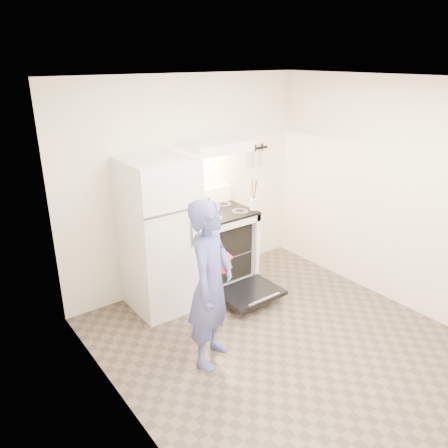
{
  "coord_description": "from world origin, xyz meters",
  "views": [
    {
      "loc": [
        -2.65,
        -2.47,
        2.68
      ],
      "look_at": [
        -0.05,
        1.0,
        1.0
      ],
      "focal_mm": 35.0,
      "sensor_mm": 36.0,
      "label": 1
    }
  ],
  "objects_px": {
    "stove_body": "(219,249)",
    "dutch_oven": "(218,263)",
    "refrigerator": "(160,235)",
    "tea_kettle": "(199,200)",
    "person": "(211,284)"
  },
  "relations": [
    {
      "from": "tea_kettle",
      "to": "person",
      "type": "height_order",
      "value": "person"
    },
    {
      "from": "dutch_oven",
      "to": "tea_kettle",
      "type": "bearing_deg",
      "value": 65.56
    },
    {
      "from": "refrigerator",
      "to": "person",
      "type": "xyz_separation_m",
      "value": [
        -0.12,
        -1.12,
        -0.06
      ]
    },
    {
      "from": "refrigerator",
      "to": "tea_kettle",
      "type": "relative_size",
      "value": 5.44
    },
    {
      "from": "stove_body",
      "to": "dutch_oven",
      "type": "distance_m",
      "value": 1.15
    },
    {
      "from": "person",
      "to": "dutch_oven",
      "type": "bearing_deg",
      "value": 11.06
    },
    {
      "from": "refrigerator",
      "to": "person",
      "type": "height_order",
      "value": "refrigerator"
    },
    {
      "from": "tea_kettle",
      "to": "person",
      "type": "xyz_separation_m",
      "value": [
        -0.72,
        -1.26,
        -0.32
      ]
    },
    {
      "from": "stove_body",
      "to": "person",
      "type": "xyz_separation_m",
      "value": [
        -0.93,
        -1.15,
        0.33
      ]
    },
    {
      "from": "tea_kettle",
      "to": "refrigerator",
      "type": "bearing_deg",
      "value": -167.3
    },
    {
      "from": "refrigerator",
      "to": "stove_body",
      "type": "xyz_separation_m",
      "value": [
        0.81,
        0.02,
        -0.39
      ]
    },
    {
      "from": "stove_body",
      "to": "tea_kettle",
      "type": "xyz_separation_m",
      "value": [
        -0.21,
        0.11,
        0.65
      ]
    },
    {
      "from": "person",
      "to": "dutch_oven",
      "type": "xyz_separation_m",
      "value": [
        0.27,
        0.27,
        0.02
      ]
    },
    {
      "from": "stove_body",
      "to": "person",
      "type": "distance_m",
      "value": 1.51
    },
    {
      "from": "tea_kettle",
      "to": "dutch_oven",
      "type": "xyz_separation_m",
      "value": [
        -0.45,
        -0.98,
        -0.3
      ]
    }
  ]
}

